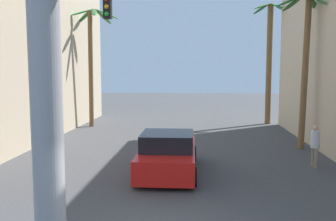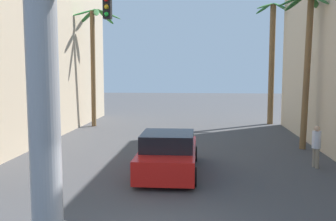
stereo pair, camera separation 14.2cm
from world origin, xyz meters
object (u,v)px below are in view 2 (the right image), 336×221
(traffic_light_mast, at_px, (19,51))
(car_lead, at_px, (168,154))
(palm_tree_far_left, at_px, (94,51))
(pedestrian_mid_right, at_px, (316,143))
(palm_tree_mid_right, at_px, (307,48))
(palm_tree_far_right, at_px, (272,55))

(traffic_light_mast, xyz_separation_m, car_lead, (4.62, 1.99, -3.72))
(palm_tree_far_left, distance_m, pedestrian_mid_right, 15.70)
(traffic_light_mast, xyz_separation_m, palm_tree_mid_right, (10.84, 6.88, 0.45))
(traffic_light_mast, relative_size, palm_tree_mid_right, 0.84)
(car_lead, height_order, palm_tree_far_left, palm_tree_far_left)
(palm_tree_mid_right, xyz_separation_m, palm_tree_far_left, (-12.10, 6.08, 0.22))
(car_lead, bearing_deg, palm_tree_far_right, 65.32)
(palm_tree_far_right, xyz_separation_m, pedestrian_mid_right, (-0.44, -12.18, -3.93))
(traffic_light_mast, xyz_separation_m, pedestrian_mid_right, (10.33, 3.20, -3.46))
(palm_tree_far_right, relative_size, palm_tree_mid_right, 1.14)
(traffic_light_mast, height_order, pedestrian_mid_right, traffic_light_mast)
(car_lead, distance_m, pedestrian_mid_right, 5.84)
(traffic_light_mast, xyz_separation_m, palm_tree_far_right, (10.77, 15.38, 0.47))
(palm_tree_far_right, relative_size, palm_tree_far_left, 1.08)
(traffic_light_mast, relative_size, palm_tree_far_right, 0.74)
(palm_tree_far_right, distance_m, pedestrian_mid_right, 12.80)
(palm_tree_far_right, height_order, palm_tree_far_left, palm_tree_far_right)
(palm_tree_far_right, distance_m, palm_tree_mid_right, 8.49)
(car_lead, xyz_separation_m, palm_tree_far_left, (-5.87, 10.98, 4.39))
(palm_tree_mid_right, bearing_deg, car_lead, -141.81)
(palm_tree_far_right, xyz_separation_m, palm_tree_far_left, (-12.02, -2.41, 0.20))
(palm_tree_far_right, height_order, palm_tree_mid_right, palm_tree_far_right)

